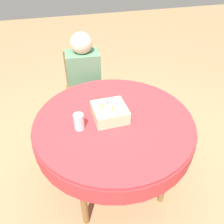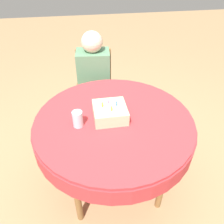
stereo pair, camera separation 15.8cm
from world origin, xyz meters
name	(u,v)px [view 2 (the right image)]	position (x,y,z in m)	size (l,w,h in m)	color
ground_plane	(113,178)	(0.00, 0.00, 0.00)	(12.00, 12.00, 0.00)	#A37F56
dining_table	(114,127)	(0.00, 0.00, 0.64)	(1.19, 1.19, 0.73)	#BC3338
chair	(95,87)	(-0.07, 0.89, 0.48)	(0.46, 0.46, 0.86)	brown
person	(94,75)	(-0.07, 0.80, 0.68)	(0.35, 0.36, 1.12)	beige
birthday_cake	(110,112)	(-0.03, 0.02, 0.78)	(0.24, 0.24, 0.13)	beige
drinking_glass	(78,119)	(-0.26, -0.04, 0.79)	(0.07, 0.07, 0.12)	silver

